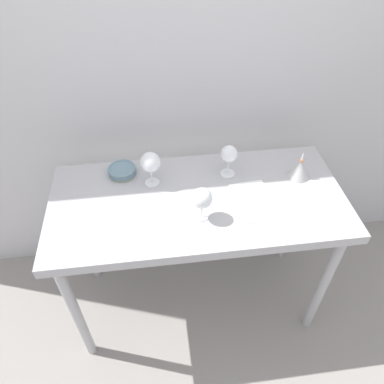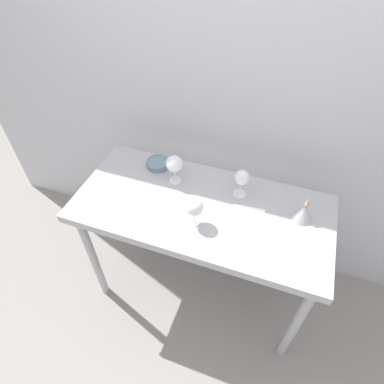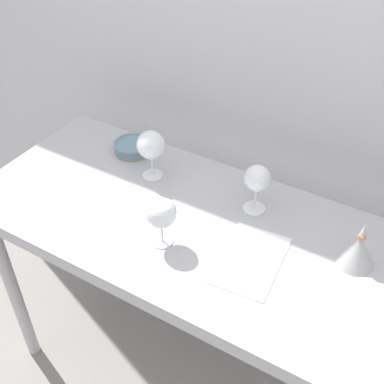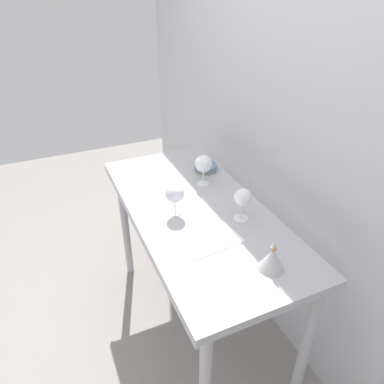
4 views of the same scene
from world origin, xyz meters
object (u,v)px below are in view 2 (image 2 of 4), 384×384
Objects in this scene: wine_glass_far_right at (242,178)px; wine_glass_far_left at (174,164)px; tasting_sheet_upper at (246,225)px; decanter_funnel at (304,212)px; wine_glass_near_center at (194,207)px; tasting_bowl at (158,163)px.

wine_glass_far_left is at bearing -176.91° from wine_glass_far_right.
tasting_sheet_upper is 1.76× the size of decanter_funnel.
wine_glass_far_left is (-0.21, 0.26, 0.01)m from wine_glass_near_center.
wine_glass_near_center is 0.33m from wine_glass_far_left.
tasting_bowl is at bearing 136.11° from wine_glass_near_center.
decanter_funnel is at bearing -10.70° from wine_glass_far_right.
wine_glass_near_center is 0.50m from tasting_bowl.
wine_glass_near_center is at bearing -50.82° from wine_glass_far_left.
tasting_bowl is at bearing 171.52° from decanter_funnel.
wine_glass_far_right reaches higher than tasting_bowl.
wine_glass_far_right is at bearing 57.80° from wine_glass_near_center.
decanter_funnel is at bearing 23.52° from tasting_sheet_upper.
wine_glass_far_left is 0.67× the size of tasting_sheet_upper.
wine_glass_far_right is 0.26m from tasting_sheet_upper.
wine_glass_far_left is 0.20m from tasting_bowl.
wine_glass_far_right is at bearing 106.98° from tasting_sheet_upper.
tasting_sheet_upper is (0.26, 0.07, -0.11)m from wine_glass_near_center.
tasting_sheet_upper is at bearing 14.47° from wine_glass_near_center.
wine_glass_far_left is 1.06× the size of wine_glass_far_right.
wine_glass_near_center is at bearing -170.81° from tasting_sheet_upper.
wine_glass_near_center is at bearing -157.98° from decanter_funnel.
wine_glass_far_right is 0.54m from tasting_bowl.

